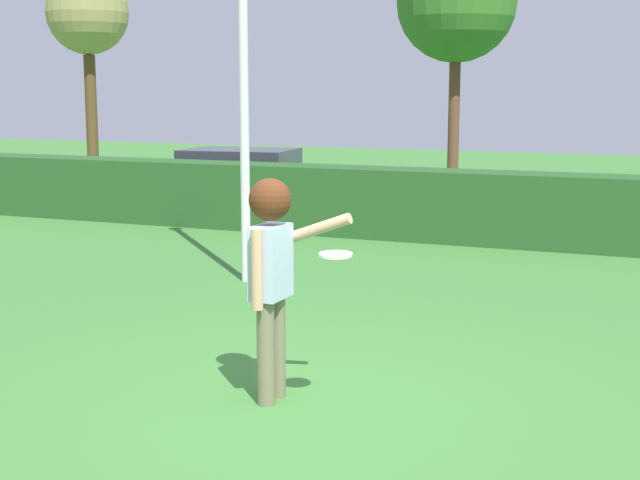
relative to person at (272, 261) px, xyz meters
The scene contains 7 objects.
ground_plane 1.17m from the person, 18.04° to the right, with size 60.00×60.00×0.00m, color #3E7D35.
person is the anchor object (origin of this frame).
frisbee 0.66m from the person, 18.09° to the right, with size 0.25×0.25×0.03m.
hedge_row 8.17m from the person, 88.08° to the left, with size 26.23×0.90×1.15m, color #265223.
parked_car_silver 11.75m from the person, 118.91° to the left, with size 4.37×2.19×1.25m.
oak_tree 21.57m from the person, 130.24° to the left, with size 2.39×2.39×5.85m.
birch_tree 14.38m from the person, 98.79° to the left, with size 2.63×2.63×5.66m.
Camera 1 is at (2.78, -6.22, 2.47)m, focal length 51.27 mm.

